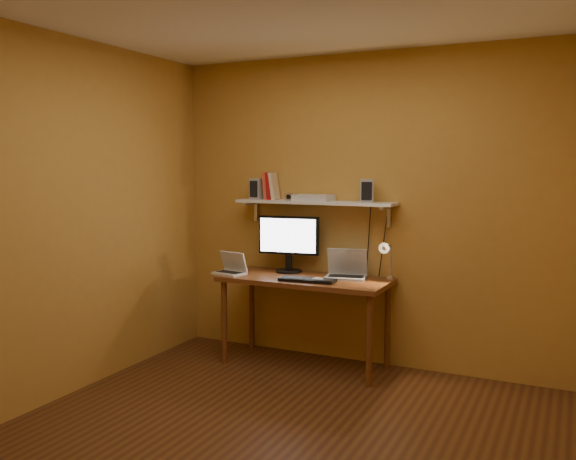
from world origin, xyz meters
The scene contains 14 objects.
room centered at (0.00, 0.00, 1.30)m, with size 3.44×3.24×2.64m.
desk centered at (-0.40, 1.28, 0.66)m, with size 1.40×0.60×0.75m.
wall_shelf centered at (-0.40, 1.47, 1.36)m, with size 1.40×0.25×0.21m.
monitor centered at (-0.63, 1.45, 1.02)m, with size 0.54×0.26×0.49m.
laptop centered at (-0.08, 1.41, 0.81)m, with size 0.37×0.30×0.24m.
netbook centered at (-1.03, 1.15, 0.80)m, with size 0.29×0.23×0.19m.
keyboard centered at (-0.31, 1.13, 0.76)m, with size 0.45×0.15×0.02m, color black.
mouse centered at (-0.22, 1.14, 0.77)m, with size 0.11×0.07×0.04m, color silver.
desk_lamp centered at (0.26, 1.41, 0.96)m, with size 0.09×0.23×0.38m.
speaker_left centered at (-0.94, 1.47, 1.47)m, with size 0.10×0.10×0.19m, color #95979D.
speaker_right centered at (0.07, 1.46, 1.47)m, with size 0.10×0.10×0.19m, color #95979D.
books centered at (-0.83, 1.50, 1.49)m, with size 0.14×0.17×0.24m.
shelf_camera centered at (-0.60, 1.41, 1.41)m, with size 0.11×0.07×0.07m.
router centered at (-0.41, 1.48, 1.40)m, with size 0.32×0.21×0.05m, color silver.
Camera 1 is at (1.63, -3.26, 1.68)m, focal length 38.00 mm.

